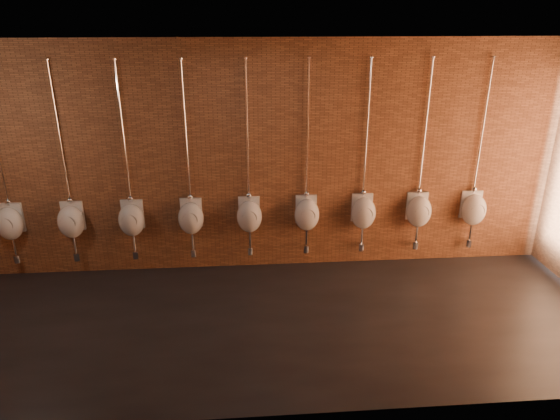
{
  "coord_description": "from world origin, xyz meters",
  "views": [
    {
      "loc": [
        -0.17,
        -5.09,
        3.47
      ],
      "look_at": [
        0.3,
        0.9,
        1.1
      ],
      "focal_mm": 32.0,
      "sensor_mm": 36.0,
      "label": 1
    }
  ],
  "objects_px": {
    "urinal_0": "(9,222)",
    "urinal_4": "(249,215)",
    "urinal_2": "(131,218)",
    "urinal_6": "(363,212)",
    "urinal_5": "(307,213)",
    "urinal_7": "(419,210)",
    "urinal_3": "(191,217)",
    "urinal_1": "(71,220)",
    "urinal_8": "(474,208)"
  },
  "relations": [
    {
      "from": "urinal_0",
      "to": "urinal_1",
      "type": "xyz_separation_m",
      "value": [
        0.81,
        0.0,
        0.0
      ]
    },
    {
      "from": "urinal_3",
      "to": "urinal_5",
      "type": "distance_m",
      "value": 1.62
    },
    {
      "from": "urinal_1",
      "to": "urinal_4",
      "type": "bearing_deg",
      "value": 0.0
    },
    {
      "from": "urinal_3",
      "to": "urinal_6",
      "type": "distance_m",
      "value": 2.43
    },
    {
      "from": "urinal_0",
      "to": "urinal_5",
      "type": "relative_size",
      "value": 1.0
    },
    {
      "from": "urinal_5",
      "to": "urinal_1",
      "type": "bearing_deg",
      "value": 180.0
    },
    {
      "from": "urinal_0",
      "to": "urinal_8",
      "type": "bearing_deg",
      "value": 0.0
    },
    {
      "from": "urinal_1",
      "to": "urinal_4",
      "type": "relative_size",
      "value": 1.0
    },
    {
      "from": "urinal_1",
      "to": "urinal_6",
      "type": "height_order",
      "value": "same"
    },
    {
      "from": "urinal_4",
      "to": "urinal_5",
      "type": "bearing_deg",
      "value": 0.0
    },
    {
      "from": "urinal_5",
      "to": "urinal_7",
      "type": "height_order",
      "value": "same"
    },
    {
      "from": "urinal_1",
      "to": "urinal_7",
      "type": "height_order",
      "value": "same"
    },
    {
      "from": "urinal_0",
      "to": "urinal_1",
      "type": "relative_size",
      "value": 1.0
    },
    {
      "from": "urinal_2",
      "to": "urinal_3",
      "type": "height_order",
      "value": "same"
    },
    {
      "from": "urinal_5",
      "to": "urinal_6",
      "type": "xyz_separation_m",
      "value": [
        0.81,
        0.0,
        0.0
      ]
    },
    {
      "from": "urinal_4",
      "to": "urinal_1",
      "type": "bearing_deg",
      "value": 180.0
    },
    {
      "from": "urinal_7",
      "to": "urinal_3",
      "type": "bearing_deg",
      "value": 180.0
    },
    {
      "from": "urinal_1",
      "to": "urinal_6",
      "type": "xyz_separation_m",
      "value": [
        4.05,
        0.0,
        0.0
      ]
    },
    {
      "from": "urinal_4",
      "to": "urinal_8",
      "type": "height_order",
      "value": "same"
    },
    {
      "from": "urinal_1",
      "to": "urinal_3",
      "type": "relative_size",
      "value": 1.0
    },
    {
      "from": "urinal_5",
      "to": "urinal_3",
      "type": "bearing_deg",
      "value": 180.0
    },
    {
      "from": "urinal_4",
      "to": "urinal_5",
      "type": "relative_size",
      "value": 1.0
    },
    {
      "from": "urinal_8",
      "to": "urinal_1",
      "type": "bearing_deg",
      "value": 180.0
    },
    {
      "from": "urinal_2",
      "to": "urinal_5",
      "type": "relative_size",
      "value": 1.0
    },
    {
      "from": "urinal_7",
      "to": "urinal_0",
      "type": "bearing_deg",
      "value": 180.0
    },
    {
      "from": "urinal_2",
      "to": "urinal_6",
      "type": "distance_m",
      "value": 3.24
    },
    {
      "from": "urinal_3",
      "to": "urinal_8",
      "type": "xyz_separation_m",
      "value": [
        4.05,
        0.0,
        0.0
      ]
    },
    {
      "from": "urinal_0",
      "to": "urinal_4",
      "type": "bearing_deg",
      "value": 0.0
    },
    {
      "from": "urinal_2",
      "to": "urinal_6",
      "type": "bearing_deg",
      "value": 0.0
    },
    {
      "from": "urinal_3",
      "to": "urinal_4",
      "type": "distance_m",
      "value": 0.81
    },
    {
      "from": "urinal_8",
      "to": "urinal_5",
      "type": "bearing_deg",
      "value": 180.0
    },
    {
      "from": "urinal_0",
      "to": "urinal_4",
      "type": "height_order",
      "value": "same"
    },
    {
      "from": "urinal_2",
      "to": "urinal_7",
      "type": "relative_size",
      "value": 1.0
    },
    {
      "from": "urinal_3",
      "to": "urinal_6",
      "type": "height_order",
      "value": "same"
    },
    {
      "from": "urinal_4",
      "to": "urinal_7",
      "type": "relative_size",
      "value": 1.0
    },
    {
      "from": "urinal_6",
      "to": "urinal_5",
      "type": "bearing_deg",
      "value": 180.0
    },
    {
      "from": "urinal_3",
      "to": "urinal_2",
      "type": "bearing_deg",
      "value": 180.0
    },
    {
      "from": "urinal_2",
      "to": "urinal_5",
      "type": "height_order",
      "value": "same"
    },
    {
      "from": "urinal_8",
      "to": "urinal_6",
      "type": "bearing_deg",
      "value": 180.0
    },
    {
      "from": "urinal_0",
      "to": "urinal_6",
      "type": "xyz_separation_m",
      "value": [
        4.86,
        0.0,
        0.0
      ]
    },
    {
      "from": "urinal_8",
      "to": "urinal_2",
      "type": "bearing_deg",
      "value": 180.0
    },
    {
      "from": "urinal_2",
      "to": "urinal_7",
      "type": "xyz_separation_m",
      "value": [
        4.05,
        0.0,
        0.0
      ]
    },
    {
      "from": "urinal_7",
      "to": "urinal_6",
      "type": "bearing_deg",
      "value": 180.0
    },
    {
      "from": "urinal_2",
      "to": "urinal_0",
      "type": "bearing_deg",
      "value": 180.0
    },
    {
      "from": "urinal_4",
      "to": "urinal_5",
      "type": "xyz_separation_m",
      "value": [
        0.81,
        0.0,
        0.0
      ]
    },
    {
      "from": "urinal_2",
      "to": "urinal_6",
      "type": "relative_size",
      "value": 1.0
    },
    {
      "from": "urinal_2",
      "to": "urinal_6",
      "type": "xyz_separation_m",
      "value": [
        3.24,
        0.0,
        0.0
      ]
    },
    {
      "from": "urinal_3",
      "to": "urinal_8",
      "type": "bearing_deg",
      "value": 0.0
    },
    {
      "from": "urinal_8",
      "to": "urinal_0",
      "type": "bearing_deg",
      "value": 180.0
    },
    {
      "from": "urinal_0",
      "to": "urinal_5",
      "type": "distance_m",
      "value": 4.05
    }
  ]
}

